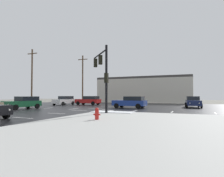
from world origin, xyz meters
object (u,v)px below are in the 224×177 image
at_px(sedan_red, 89,100).
at_px(sedan_navy, 193,102).
at_px(sedan_blue, 131,102).
at_px(utility_pole_far, 32,76).
at_px(sedan_green, 24,102).
at_px(sedan_white, 64,100).
at_px(utility_pole_distant, 83,79).
at_px(fire_hydrant, 97,114).
at_px(traffic_signal_mast, 103,70).

height_order(sedan_red, sedan_navy, same).
bearing_deg(sedan_blue, utility_pole_far, -2.89).
distance_m(sedan_red, sedan_green, 12.90).
distance_m(sedan_white, sedan_blue, 14.27).
height_order(sedan_green, utility_pole_far, utility_pole_far).
relative_size(sedan_blue, utility_pole_distant, 0.46).
bearing_deg(sedan_green, fire_hydrant, 70.13).
height_order(sedan_red, sedan_white, same).
xyz_separation_m(traffic_signal_mast, sedan_red, (-9.37, 13.97, -3.41)).
distance_m(fire_hydrant, sedan_navy, 19.59).
bearing_deg(sedan_navy, fire_hydrant, -22.51).
distance_m(sedan_navy, utility_pole_distant, 22.26).
bearing_deg(sedan_red, utility_pole_far, 21.30).
xyz_separation_m(sedan_red, sedan_white, (-4.05, -1.73, 0.00)).
distance_m(sedan_green, sedan_navy, 22.89).
bearing_deg(utility_pole_distant, sedan_white, -92.29).
distance_m(sedan_green, sedan_blue, 13.76).
xyz_separation_m(sedan_red, utility_pole_distant, (-3.82, 4.15, 4.38)).
relative_size(sedan_red, sedan_white, 1.00).
xyz_separation_m(sedan_blue, utility_pole_far, (-19.52, 2.06, 4.48)).
xyz_separation_m(traffic_signal_mast, sedan_navy, (8.04, 13.06, -3.41)).
bearing_deg(traffic_signal_mast, sedan_navy, -73.15).
relative_size(sedan_blue, utility_pole_far, 0.45).
relative_size(traffic_signal_mast, sedan_green, 1.34).
height_order(traffic_signal_mast, sedan_red, traffic_signal_mast).
relative_size(sedan_white, utility_pole_far, 0.45).
bearing_deg(sedan_white, sedan_red, 112.03).
height_order(sedan_blue, utility_pole_far, utility_pole_far).
bearing_deg(sedan_navy, sedan_red, -98.33).
relative_size(traffic_signal_mast, utility_pole_distant, 0.62).
bearing_deg(utility_pole_distant, sedan_navy, -13.39).
bearing_deg(sedan_green, traffic_signal_mast, 90.49).
xyz_separation_m(sedan_red, sedan_green, (-2.20, -12.71, 0.00)).
bearing_deg(fire_hydrant, traffic_signal_mast, 111.79).
relative_size(traffic_signal_mast, sedan_white, 1.37).
xyz_separation_m(sedan_blue, utility_pole_distant, (-13.47, 9.87, 4.38)).
bearing_deg(sedan_white, sedan_blue, 72.68).
bearing_deg(sedan_green, sedan_navy, 127.73).
height_order(traffic_signal_mast, sedan_green, traffic_signal_mast).
bearing_deg(utility_pole_far, sedan_navy, 5.76).
relative_size(sedan_green, utility_pole_distant, 0.47).
relative_size(sedan_red, utility_pole_distant, 0.45).
relative_size(sedan_red, sedan_blue, 0.99).
bearing_deg(sedan_white, traffic_signal_mast, 46.55).
distance_m(traffic_signal_mast, fire_hydrant, 7.14).
distance_m(traffic_signal_mast, sedan_white, 18.48).
height_order(sedan_red, sedan_green, same).
distance_m(sedan_red, sedan_blue, 11.22).
height_order(sedan_red, utility_pole_far, utility_pole_far).
bearing_deg(sedan_green, sedan_blue, 127.23).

